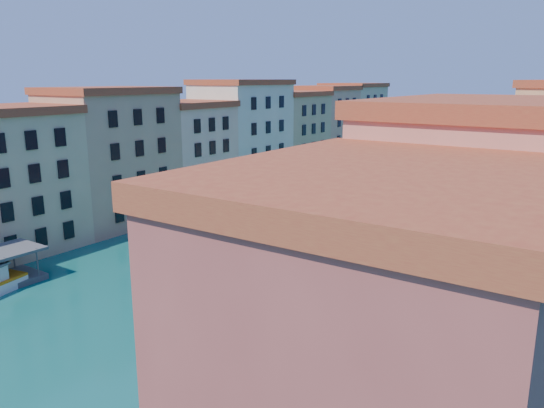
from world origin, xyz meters
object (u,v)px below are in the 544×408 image
(vaporetto_far, at_px, (378,190))
(blue_dock, at_px, (253,387))
(gondola_right, at_px, (246,338))
(gondola_fore, at_px, (290,251))

(vaporetto_far, xyz_separation_m, blue_dock, (17.93, -62.80, -1.00))
(gondola_right, xyz_separation_m, blue_dock, (4.35, -4.94, -0.27))
(gondola_fore, relative_size, blue_dock, 1.81)
(vaporetto_far, height_order, blue_dock, vaporetto_far)
(blue_dock, bearing_deg, gondola_right, 109.50)
(gondola_fore, bearing_deg, blue_dock, -69.71)
(blue_dock, bearing_deg, gondola_fore, 95.71)
(gondola_fore, xyz_separation_m, gondola_right, (9.29, -21.21, 0.09))
(gondola_fore, height_order, gondola_right, gondola_right)
(vaporetto_far, relative_size, blue_dock, 2.75)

